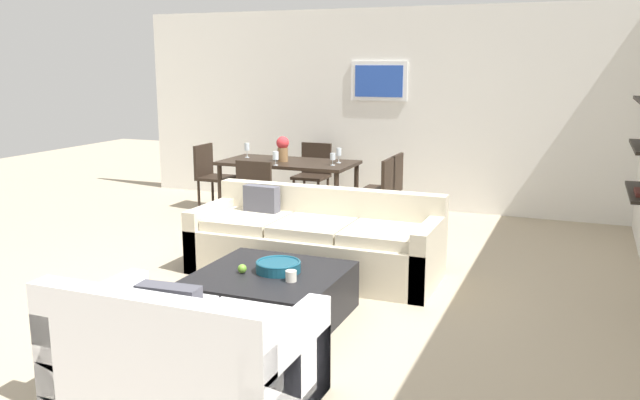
# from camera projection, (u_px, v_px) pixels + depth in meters

# --- Properties ---
(ground_plane) EXTENTS (18.00, 18.00, 0.00)m
(ground_plane) POSITION_uv_depth(u_px,v_px,m) (292.00, 283.00, 6.03)
(ground_plane) COLOR tan
(back_wall_unit) EXTENTS (8.40, 0.09, 2.70)m
(back_wall_unit) POSITION_uv_depth(u_px,v_px,m) (420.00, 110.00, 8.85)
(back_wall_unit) COLOR silver
(back_wall_unit) RESTS_ON ground
(sofa_beige) EXTENTS (2.33, 0.90, 0.78)m
(sofa_beige) POSITION_uv_depth(u_px,v_px,m) (315.00, 244.00, 6.24)
(sofa_beige) COLOR beige
(sofa_beige) RESTS_ON ground
(loveseat_white) EXTENTS (1.46, 0.90, 0.78)m
(loveseat_white) POSITION_uv_depth(u_px,v_px,m) (184.00, 357.00, 3.84)
(loveseat_white) COLOR white
(loveseat_white) RESTS_ON ground
(coffee_table) EXTENTS (1.10, 1.09, 0.38)m
(coffee_table) POSITION_uv_depth(u_px,v_px,m) (270.00, 296.00, 5.14)
(coffee_table) COLOR black
(coffee_table) RESTS_ON ground
(decorative_bowl) EXTENTS (0.35, 0.35, 0.09)m
(decorative_bowl) POSITION_uv_depth(u_px,v_px,m) (278.00, 266.00, 5.11)
(decorative_bowl) COLOR navy
(decorative_bowl) RESTS_ON coffee_table
(candle_jar) EXTENTS (0.08, 0.08, 0.08)m
(candle_jar) POSITION_uv_depth(u_px,v_px,m) (291.00, 276.00, 4.89)
(candle_jar) COLOR silver
(candle_jar) RESTS_ON coffee_table
(apple_on_coffee_table) EXTENTS (0.07, 0.07, 0.07)m
(apple_on_coffee_table) POSITION_uv_depth(u_px,v_px,m) (242.00, 269.00, 5.08)
(apple_on_coffee_table) COLOR #669E2D
(apple_on_coffee_table) RESTS_ON coffee_table
(dining_table) EXTENTS (1.70, 0.85, 0.75)m
(dining_table) POSITION_uv_depth(u_px,v_px,m) (288.00, 167.00, 8.37)
(dining_table) COLOR black
(dining_table) RESTS_ON ground
(dining_chair_right_near) EXTENTS (0.44, 0.44, 0.88)m
(dining_chair_right_near) POSITION_uv_depth(u_px,v_px,m) (379.00, 190.00, 7.77)
(dining_chair_right_near) COLOR black
(dining_chair_right_near) RESTS_ON ground
(dining_chair_right_far) EXTENTS (0.44, 0.44, 0.88)m
(dining_chair_right_far) POSITION_uv_depth(u_px,v_px,m) (388.00, 184.00, 8.12)
(dining_chair_right_far) COLOR black
(dining_chair_right_far) RESTS_ON ground
(dining_chair_foot) EXTENTS (0.44, 0.44, 0.88)m
(dining_chair_foot) POSITION_uv_depth(u_px,v_px,m) (259.00, 192.00, 7.65)
(dining_chair_foot) COLOR black
(dining_chair_foot) RESTS_ON ground
(dining_chair_head) EXTENTS (0.44, 0.44, 0.88)m
(dining_chair_head) POSITION_uv_depth(u_px,v_px,m) (313.00, 171.00, 9.16)
(dining_chair_head) COLOR black
(dining_chair_head) RESTS_ON ground
(dining_chair_left_far) EXTENTS (0.44, 0.44, 0.88)m
(dining_chair_left_far) POSITION_uv_depth(u_px,v_px,m) (211.00, 172.00, 9.04)
(dining_chair_left_far) COLOR black
(dining_chair_left_far) RESTS_ON ground
(wine_glass_foot) EXTENTS (0.07, 0.07, 0.17)m
(wine_glass_foot) POSITION_uv_depth(u_px,v_px,m) (276.00, 156.00, 8.00)
(wine_glass_foot) COLOR silver
(wine_glass_foot) RESTS_ON dining_table
(wine_glass_left_far) EXTENTS (0.06, 0.06, 0.19)m
(wine_glass_left_far) POSITION_uv_depth(u_px,v_px,m) (247.00, 147.00, 8.66)
(wine_glass_left_far) COLOR silver
(wine_glass_left_far) RESTS_ON dining_table
(wine_glass_right_near) EXTENTS (0.07, 0.07, 0.15)m
(wine_glass_right_near) POSITION_uv_depth(u_px,v_px,m) (333.00, 157.00, 8.00)
(wine_glass_right_near) COLOR silver
(wine_glass_right_near) RESTS_ON dining_table
(wine_glass_right_far) EXTENTS (0.06, 0.06, 0.19)m
(wine_glass_right_far) POSITION_uv_depth(u_px,v_px,m) (339.00, 152.00, 8.19)
(wine_glass_right_far) COLOR silver
(wine_glass_right_far) RESTS_ON dining_table
(centerpiece_vase) EXTENTS (0.16, 0.16, 0.32)m
(centerpiece_vase) POSITION_uv_depth(u_px,v_px,m) (283.00, 148.00, 8.30)
(centerpiece_vase) COLOR olive
(centerpiece_vase) RESTS_ON dining_table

